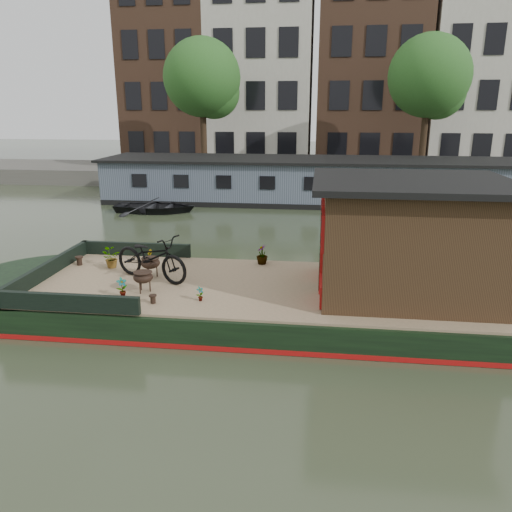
# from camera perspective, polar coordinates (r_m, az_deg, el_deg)

# --- Properties ---
(ground) EXTENTS (120.00, 120.00, 0.00)m
(ground) POSITION_cam_1_polar(r_m,az_deg,el_deg) (11.33, 5.07, -6.64)
(ground) COLOR #303D26
(ground) RESTS_ON ground
(houseboat_hull) EXTENTS (14.01, 4.02, 0.60)m
(houseboat_hull) POSITION_cam_1_polar(r_m,az_deg,el_deg) (11.34, -1.66, -5.06)
(houseboat_hull) COLOR black
(houseboat_hull) RESTS_ON ground
(houseboat_deck) EXTENTS (11.80, 3.80, 0.05)m
(houseboat_deck) POSITION_cam_1_polar(r_m,az_deg,el_deg) (11.10, 5.15, -3.67)
(houseboat_deck) COLOR #A08163
(houseboat_deck) RESTS_ON houseboat_hull
(bow_bulwark) EXTENTS (3.00, 4.00, 0.35)m
(bow_bulwark) POSITION_cam_1_polar(r_m,az_deg,el_deg) (12.27, -19.20, -1.58)
(bow_bulwark) COLOR black
(bow_bulwark) RESTS_ON houseboat_deck
(cabin) EXTENTS (4.00, 3.50, 2.42)m
(cabin) POSITION_cam_1_polar(r_m,az_deg,el_deg) (10.89, 16.91, 2.16)
(cabin) COLOR black
(cabin) RESTS_ON houseboat_deck
(bicycle) EXTENTS (2.15, 1.47, 1.07)m
(bicycle) POSITION_cam_1_polar(r_m,az_deg,el_deg) (11.62, -11.89, -0.12)
(bicycle) COLOR black
(bicycle) RESTS_ON houseboat_deck
(potted_plant_a) EXTENTS (0.27, 0.26, 0.42)m
(potted_plant_a) POSITION_cam_1_polar(r_m,az_deg,el_deg) (10.77, -15.06, -3.49)
(potted_plant_a) COLOR #A3452E
(potted_plant_a) RESTS_ON houseboat_deck
(potted_plant_b) EXTENTS (0.21, 0.23, 0.36)m
(potted_plant_b) POSITION_cam_1_polar(r_m,az_deg,el_deg) (12.94, -12.11, -0.06)
(potted_plant_b) COLOR brown
(potted_plant_b) RESTS_ON houseboat_deck
(potted_plant_c) EXTENTS (0.44, 0.39, 0.49)m
(potted_plant_c) POSITION_cam_1_polar(r_m,az_deg,el_deg) (12.80, -16.31, -0.24)
(potted_plant_c) COLOR brown
(potted_plant_c) RESTS_ON houseboat_deck
(potted_plant_d) EXTENTS (0.32, 0.32, 0.50)m
(potted_plant_d) POSITION_cam_1_polar(r_m,az_deg,el_deg) (12.58, 0.69, 0.18)
(potted_plant_d) COLOR brown
(potted_plant_d) RESTS_ON houseboat_deck
(potted_plant_e) EXTENTS (0.19, 0.19, 0.31)m
(potted_plant_e) POSITION_cam_1_polar(r_m,az_deg,el_deg) (10.29, -6.40, -4.32)
(potted_plant_e) COLOR brown
(potted_plant_e) RESTS_ON houseboat_deck
(brazier_front) EXTENTS (0.43, 0.43, 0.45)m
(brazier_front) POSITION_cam_1_polar(r_m,az_deg,el_deg) (10.96, -12.74, -2.90)
(brazier_front) COLOR black
(brazier_front) RESTS_ON houseboat_deck
(brazier_rear) EXTENTS (0.55, 0.55, 0.47)m
(brazier_rear) POSITION_cam_1_polar(r_m,az_deg,el_deg) (11.88, -11.94, -1.28)
(brazier_rear) COLOR black
(brazier_rear) RESTS_ON houseboat_deck
(bollard_port) EXTENTS (0.20, 0.20, 0.22)m
(bollard_port) POSITION_cam_1_polar(r_m,az_deg,el_deg) (13.30, -19.54, -0.52)
(bollard_port) COLOR black
(bollard_port) RESTS_ON houseboat_deck
(bollard_stbd) EXTENTS (0.16, 0.16, 0.18)m
(bollard_stbd) POSITION_cam_1_polar(r_m,az_deg,el_deg) (10.33, -11.70, -4.85)
(bollard_stbd) COLOR black
(bollard_stbd) RESTS_ON houseboat_deck
(dinghy) EXTENTS (3.66, 2.67, 0.74)m
(dinghy) POSITION_cam_1_polar(r_m,az_deg,el_deg) (22.64, -11.46, 5.88)
(dinghy) COLOR black
(dinghy) RESTS_ON ground
(far_houseboat) EXTENTS (20.40, 4.40, 2.11)m
(far_houseboat) POSITION_cam_1_polar(r_m,az_deg,el_deg) (24.66, 6.48, 8.37)
(far_houseboat) COLOR slate
(far_houseboat) RESTS_ON ground
(quay) EXTENTS (60.00, 6.00, 0.90)m
(quay) POSITION_cam_1_polar(r_m,az_deg,el_deg) (31.17, 6.66, 9.11)
(quay) COLOR #47443F
(quay) RESTS_ON ground
(townhouse_row) EXTENTS (27.25, 8.00, 16.50)m
(townhouse_row) POSITION_cam_1_polar(r_m,az_deg,el_deg) (38.06, 7.47, 21.66)
(townhouse_row) COLOR brown
(townhouse_row) RESTS_ON ground
(tree_left) EXTENTS (4.40, 4.40, 7.40)m
(tree_left) POSITION_cam_1_polar(r_m,az_deg,el_deg) (30.26, -5.86, 19.25)
(tree_left) COLOR #332316
(tree_left) RESTS_ON quay
(tree_right) EXTENTS (4.40, 4.40, 7.40)m
(tree_right) POSITION_cam_1_polar(r_m,az_deg,el_deg) (30.08, 19.41, 18.46)
(tree_right) COLOR #332316
(tree_right) RESTS_ON quay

